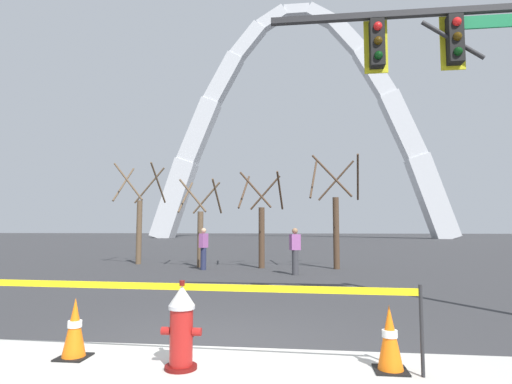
# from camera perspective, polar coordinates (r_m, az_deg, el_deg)

# --- Properties ---
(ground_plane) EXTENTS (240.00, 240.00, 0.00)m
(ground_plane) POSITION_cam_1_polar(r_m,az_deg,el_deg) (5.76, -5.67, -20.94)
(ground_plane) COLOR #333335
(fire_hydrant) EXTENTS (0.46, 0.48, 0.99)m
(fire_hydrant) POSITION_cam_1_polar(r_m,az_deg,el_deg) (5.02, -10.18, -17.80)
(fire_hydrant) COLOR #5E0F0D
(fire_hydrant) RESTS_ON ground
(caution_tape_barrier) EXTENTS (5.49, 0.24, 0.98)m
(caution_tape_barrier) POSITION_cam_1_polar(r_m,az_deg,el_deg) (5.14, -10.62, -15.11)
(caution_tape_barrier) COLOR #232326
(caution_tape_barrier) RESTS_ON ground
(traffic_cone_by_hydrant) EXTENTS (0.36, 0.36, 0.73)m
(traffic_cone_by_hydrant) POSITION_cam_1_polar(r_m,az_deg,el_deg) (5.12, 17.90, -18.63)
(traffic_cone_by_hydrant) COLOR black
(traffic_cone_by_hydrant) RESTS_ON ground
(traffic_cone_mid_sidewalk) EXTENTS (0.36, 0.36, 0.73)m
(traffic_cone_mid_sidewalk) POSITION_cam_1_polar(r_m,az_deg,el_deg) (5.79, -23.64, -16.81)
(traffic_cone_mid_sidewalk) COLOR black
(traffic_cone_mid_sidewalk) RESTS_ON ground
(traffic_signal_gantry) EXTENTS (5.02, 0.44, 6.00)m
(traffic_signal_gantry) POSITION_cam_1_polar(r_m,az_deg,el_deg) (8.69, 27.55, 12.21)
(traffic_signal_gantry) COLOR #232326
(traffic_signal_gantry) RESTS_ON ground
(monument_arch) EXTENTS (47.61, 3.31, 38.62)m
(monument_arch) POSITION_cam_1_polar(r_m,az_deg,el_deg) (67.35, 5.75, 8.17)
(monument_arch) COLOR silver
(monument_arch) RESTS_ON ground
(tree_far_left) EXTENTS (2.04, 2.05, 4.43)m
(tree_far_left) POSITION_cam_1_polar(r_m,az_deg,el_deg) (19.28, -15.73, -3.66)
(tree_far_left) COLOR brown
(tree_far_left) RESTS_ON ground
(tree_left_mid) EXTENTS (1.66, 1.67, 3.57)m
(tree_left_mid) POSITION_cam_1_polar(r_m,az_deg,el_deg) (17.28, -7.66, -4.95)
(tree_left_mid) COLOR brown
(tree_left_mid) RESTS_ON ground
(tree_center_left) EXTENTS (1.76, 1.77, 3.80)m
(tree_center_left) POSITION_cam_1_polar(r_m,az_deg,el_deg) (16.70, 0.76, -4.63)
(tree_center_left) COLOR #473323
(tree_center_left) RESTS_ON ground
(tree_center_right) EXTENTS (2.02, 2.03, 4.39)m
(tree_center_right) POSITION_cam_1_polar(r_m,az_deg,el_deg) (16.64, 10.90, -3.63)
(tree_center_right) COLOR #473323
(tree_center_right) RESTS_ON ground
(pedestrian_walking_left) EXTENTS (0.39, 0.34, 1.59)m
(pedestrian_walking_left) POSITION_cam_1_polar(r_m,az_deg,el_deg) (14.36, 5.39, -8.03)
(pedestrian_walking_left) COLOR #38383D
(pedestrian_walking_left) RESTS_ON ground
(pedestrian_standing_center) EXTENTS (0.31, 0.39, 1.59)m
(pedestrian_standing_center) POSITION_cam_1_polar(r_m,az_deg,el_deg) (16.16, -7.23, -7.67)
(pedestrian_standing_center) COLOR #232847
(pedestrian_standing_center) RESTS_ON ground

